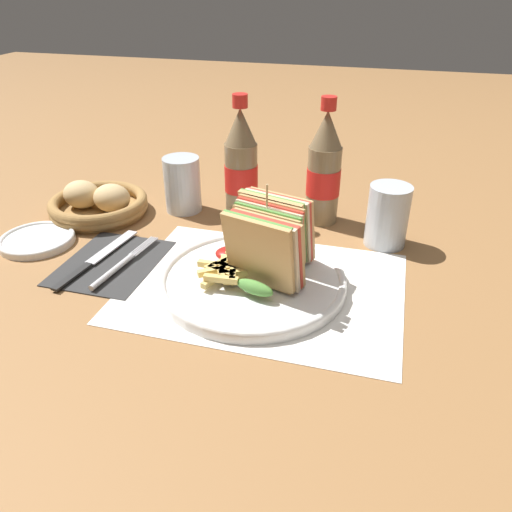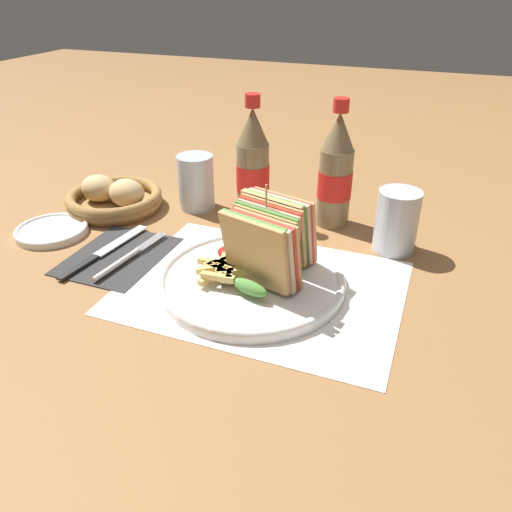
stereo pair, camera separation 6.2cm
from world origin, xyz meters
TOP-DOWN VIEW (x-y plane):
  - ground_plane at (0.00, 0.00)m, footprint 4.00×4.00m
  - placemat at (-0.00, 0.02)m, footprint 0.41×0.31m
  - plate_main at (-0.02, 0.02)m, footprint 0.28×0.28m
  - club_sandwich at (0.00, 0.04)m, footprint 0.12×0.17m
  - fries_pile at (-0.05, 0.01)m, footprint 0.10×0.11m
  - ketchup_blob at (-0.06, 0.06)m, footprint 0.05×0.04m
  - napkin at (-0.25, 0.02)m, footprint 0.15×0.18m
  - fork at (-0.23, 0.01)m, footprint 0.03×0.17m
  - knife at (-0.28, 0.02)m, footprint 0.04×0.20m
  - coke_bottle_near at (-0.10, 0.25)m, footprint 0.06×0.06m
  - coke_bottle_far at (0.05, 0.27)m, footprint 0.06×0.06m
  - glass_near at (0.17, 0.21)m, footprint 0.07×0.07m
  - glass_far at (-0.22, 0.25)m, footprint 0.07×0.07m
  - bread_basket at (-0.37, 0.18)m, footprint 0.19×0.19m
  - side_saucer at (-0.41, 0.05)m, footprint 0.13×0.13m

SIDE VIEW (x-z plane):
  - ground_plane at x=0.00m, z-range 0.00..0.00m
  - placemat at x=0.00m, z-range 0.00..0.00m
  - napkin at x=-0.25m, z-range 0.00..0.00m
  - knife at x=-0.28m, z-range 0.00..0.01m
  - side_saucer at x=-0.41m, z-range 0.00..0.01m
  - fork at x=-0.23m, z-range 0.00..0.01m
  - plate_main at x=-0.02m, z-range 0.00..0.02m
  - bread_basket at x=-0.37m, z-range -0.01..0.05m
  - ketchup_blob at x=-0.06m, z-range 0.02..0.04m
  - fries_pile at x=-0.05m, z-range 0.02..0.04m
  - glass_near at x=0.17m, z-range -0.01..0.10m
  - glass_far at x=-0.22m, z-range -0.01..0.10m
  - club_sandwich at x=0.00m, z-range 0.00..0.14m
  - coke_bottle_near at x=-0.10m, z-range -0.02..0.21m
  - coke_bottle_far at x=0.05m, z-range -0.02..0.21m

